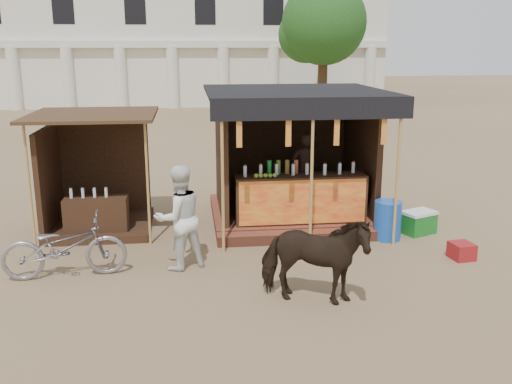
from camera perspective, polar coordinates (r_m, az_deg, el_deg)
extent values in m
plane|color=#846B4C|center=(9.08, 1.21, -9.27)|extent=(120.00, 120.00, 0.00)
cube|color=brown|center=(12.44, 3.54, -2.10)|extent=(3.40, 2.80, 0.22)
cube|color=brown|center=(11.00, 4.98, -4.44)|extent=(3.40, 0.35, 0.20)
cube|color=#3A2415|center=(11.39, 4.43, -0.64)|extent=(2.60, 0.55, 0.95)
cube|color=red|center=(11.12, 4.72, -1.02)|extent=(2.50, 0.02, 0.88)
cube|color=#3A2415|center=(13.34, 2.67, 5.04)|extent=(3.00, 0.12, 2.50)
cube|color=#3A2415|center=(11.95, -3.47, 3.91)|extent=(0.12, 2.50, 2.50)
cube|color=#3A2415|center=(12.48, 10.44, 4.16)|extent=(0.12, 2.50, 2.50)
cube|color=black|center=(11.77, 3.92, 10.03)|extent=(3.60, 3.60, 0.06)
cube|color=black|center=(10.05, 5.79, 8.20)|extent=(3.60, 0.06, 0.36)
cylinder|color=tan|center=(10.06, -3.36, 1.34)|extent=(0.06, 0.06, 2.75)
cylinder|color=tan|center=(10.27, 5.58, 1.58)|extent=(0.06, 0.06, 2.75)
cylinder|color=tan|center=(10.73, 13.97, 1.77)|extent=(0.06, 0.06, 2.75)
cube|color=red|center=(9.92, -1.70, 6.04)|extent=(0.10, 0.02, 0.55)
cube|color=red|center=(10.04, 3.27, 6.12)|extent=(0.10, 0.02, 0.55)
cube|color=red|center=(10.22, 8.08, 6.15)|extent=(0.10, 0.02, 0.55)
cube|color=red|center=(10.48, 12.70, 6.14)|extent=(0.10, 0.02, 0.55)
imported|color=black|center=(12.36, 4.87, 2.18)|extent=(0.63, 0.46, 1.62)
cube|color=#3A2415|center=(12.11, -15.19, -3.24)|extent=(2.00, 2.00, 0.15)
cube|color=#3A2415|center=(12.78, -14.89, 2.23)|extent=(1.90, 0.10, 2.10)
cube|color=#3A2415|center=(12.05, -19.96, 1.10)|extent=(0.10, 1.90, 2.10)
cube|color=#472D19|center=(11.55, -16.00, 7.43)|extent=(2.40, 2.40, 0.06)
cylinder|color=tan|center=(11.05, -21.70, 0.46)|extent=(0.05, 0.05, 2.35)
cylinder|color=tan|center=(10.70, -10.78, 0.81)|extent=(0.05, 0.05, 2.35)
cube|color=#3A2415|center=(11.55, -15.63, -2.45)|extent=(1.20, 0.50, 0.80)
imported|color=black|center=(8.27, 5.80, -6.74)|extent=(1.75, 1.20, 1.35)
imported|color=gray|center=(9.70, -18.61, -5.22)|extent=(2.01, 0.87, 1.03)
imported|color=white|center=(9.54, -7.70, -2.55)|extent=(1.06, 0.97, 1.77)
cylinder|color=#174AAE|center=(11.30, 13.02, -2.77)|extent=(0.65, 0.65, 0.75)
cube|color=maroon|center=(10.71, 19.87, -5.56)|extent=(0.42, 0.44, 0.29)
cube|color=#186C20|center=(11.84, 15.94, -3.06)|extent=(0.74, 0.63, 0.40)
cube|color=white|center=(11.78, 16.01, -2.00)|extent=(0.76, 0.66, 0.06)
cube|color=silver|center=(38.24, -8.33, 14.86)|extent=(26.00, 7.00, 8.00)
cube|color=silver|center=(34.64, -8.45, 14.41)|extent=(26.00, 0.50, 0.40)
cylinder|color=silver|center=(36.04, -23.02, 10.41)|extent=(0.70, 0.70, 3.60)
cylinder|color=silver|center=(35.34, -18.27, 10.77)|extent=(0.70, 0.70, 3.60)
cylinder|color=silver|center=(34.89, -13.35, 11.06)|extent=(0.70, 0.70, 3.60)
cylinder|color=silver|center=(34.69, -8.33, 11.27)|extent=(0.70, 0.70, 3.60)
cylinder|color=silver|center=(34.75, -3.28, 11.40)|extent=(0.70, 0.70, 3.60)
cylinder|color=silver|center=(35.06, 1.72, 11.45)|extent=(0.70, 0.70, 3.60)
cylinder|color=silver|center=(35.63, 6.59, 11.41)|extent=(0.70, 0.70, 3.60)
cylinder|color=silver|center=(36.43, 11.28, 11.30)|extent=(0.70, 0.70, 3.60)
cylinder|color=#382314|center=(31.11, 6.66, 11.34)|extent=(0.50, 0.50, 4.00)
sphere|color=#265C1F|center=(31.09, 6.82, 16.50)|extent=(4.40, 4.40, 4.40)
sphere|color=#265C1F|center=(31.48, 5.05, 15.43)|extent=(2.99, 2.99, 2.99)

